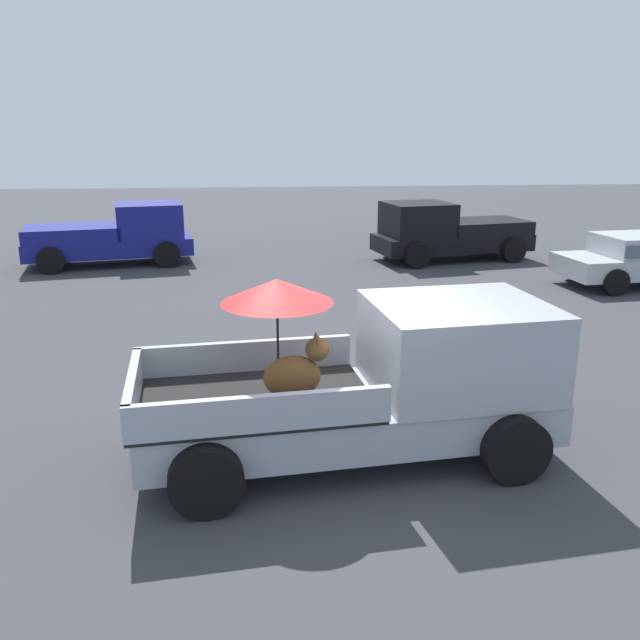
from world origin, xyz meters
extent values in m
plane|color=#38383D|center=(0.00, 0.00, 0.00)|extent=(80.00, 80.00, 0.00)
cylinder|color=black|center=(1.64, 1.16, 0.40)|extent=(0.83, 0.36, 0.80)
cylinder|color=black|center=(1.84, -0.79, 0.40)|extent=(0.83, 0.36, 0.80)
cylinder|color=black|center=(-1.84, 0.79, 0.40)|extent=(0.83, 0.36, 0.80)
cylinder|color=black|center=(-1.64, -1.16, 0.40)|extent=(0.83, 0.36, 0.80)
cube|color=#9EA3AD|center=(0.00, 0.00, 0.57)|extent=(5.16, 2.32, 0.50)
cube|color=#9EA3AD|center=(1.39, 0.15, 1.36)|extent=(2.29, 2.07, 1.08)
cube|color=#4C606B|center=(2.39, 0.26, 1.56)|extent=(0.24, 1.72, 0.64)
cube|color=black|center=(-1.14, -0.12, 0.85)|extent=(2.98, 2.13, 0.06)
cube|color=#9EA3AD|center=(-1.24, 0.79, 1.08)|extent=(2.79, 0.40, 0.40)
cube|color=#9EA3AD|center=(-1.05, -1.04, 1.08)|extent=(2.79, 0.40, 0.40)
cube|color=#9EA3AD|center=(-2.49, -0.27, 1.08)|extent=(0.30, 1.84, 0.40)
ellipsoid|color=brown|center=(-0.67, -0.17, 1.14)|extent=(0.71, 0.39, 0.52)
sphere|color=brown|center=(-0.38, -0.14, 1.46)|extent=(0.31, 0.31, 0.28)
cone|color=brown|center=(-0.38, -0.06, 1.60)|extent=(0.10, 0.10, 0.12)
cone|color=brown|center=(-0.37, -0.22, 1.60)|extent=(0.10, 0.10, 0.12)
cylinder|color=black|center=(-0.83, -0.01, 1.46)|extent=(0.03, 0.03, 1.16)
cone|color=red|center=(-0.83, -0.01, 2.14)|extent=(1.44, 1.44, 0.28)
cylinder|color=black|center=(3.58, 11.23, 0.38)|extent=(0.80, 0.40, 0.76)
cylinder|color=black|center=(3.23, 13.10, 0.38)|extent=(0.80, 0.40, 0.76)
cylinder|color=black|center=(6.73, 11.83, 0.38)|extent=(0.80, 0.40, 0.76)
cylinder|color=black|center=(6.37, 13.70, 0.38)|extent=(0.80, 0.40, 0.76)
cube|color=black|center=(4.98, 12.46, 0.55)|extent=(5.05, 2.67, 0.50)
cube|color=black|center=(3.80, 12.24, 1.30)|extent=(2.20, 2.13, 1.00)
cube|color=black|center=(5.96, 12.65, 1.00)|extent=(2.99, 2.28, 0.40)
cylinder|color=black|center=(-4.10, 13.90, 0.38)|extent=(0.80, 0.40, 0.76)
cylinder|color=black|center=(-3.73, 12.04, 0.38)|extent=(0.80, 0.40, 0.76)
cylinder|color=black|center=(-7.24, 13.28, 0.38)|extent=(0.80, 0.40, 0.76)
cylinder|color=black|center=(-6.87, 11.42, 0.38)|extent=(0.80, 0.40, 0.76)
cube|color=navy|center=(-5.49, 12.66, 0.55)|extent=(5.06, 2.70, 0.50)
cube|color=navy|center=(-4.31, 12.89, 1.30)|extent=(2.21, 2.14, 1.00)
cube|color=navy|center=(-6.47, 12.47, 1.00)|extent=(3.00, 2.29, 0.40)
cylinder|color=black|center=(7.46, 9.30, 0.33)|extent=(0.68, 0.29, 0.66)
cylinder|color=black|center=(7.65, 7.55, 0.33)|extent=(0.68, 0.29, 0.66)
camera|label=1|loc=(-1.02, -7.34, 3.92)|focal=36.76mm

